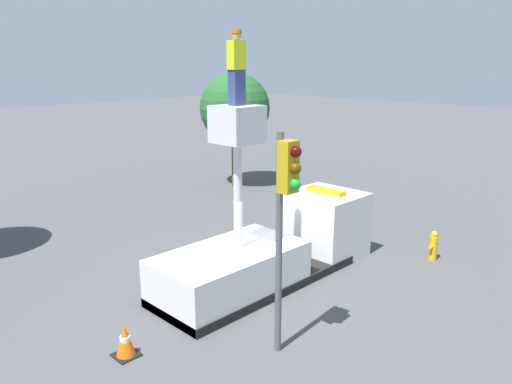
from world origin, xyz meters
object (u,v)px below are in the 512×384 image
Objects in this scene: traffic_light_pole at (285,202)px; traffic_cone_rear at (125,341)px; worker at (237,68)px; bucket_truck at (273,248)px; fire_hydrant at (433,246)px; tree_right_bg at (235,109)px.

traffic_light_pole reaches higher than traffic_cone_rear.
worker is 0.38× the size of traffic_light_pole.
fire_hydrant is (4.35, -2.66, -0.41)m from bucket_truck.
bucket_truck is at bearing -127.56° from tree_right_bg.
traffic_cone_rear is (-3.71, -0.52, -5.41)m from worker.
fire_hydrant is at bearing -12.91° from traffic_cone_rear.
traffic_light_pole is (-2.66, -2.75, 2.43)m from bucket_truck.
traffic_light_pole is at bearing -129.25° from tree_right_bg.
traffic_light_pole is at bearing -134.06° from bucket_truck.
worker is 2.40× the size of traffic_cone_rear.
tree_right_bg is at bearing 78.63° from fire_hydrant.
worker reaches higher than fire_hydrant.
traffic_cone_rear is (-5.03, -0.52, -0.52)m from bucket_truck.
worker reaches higher than traffic_light_pole.
worker is at bearing 154.84° from fire_hydrant.
traffic_cone_rear is at bearing 167.09° from fire_hydrant.
fire_hydrant is at bearing -31.51° from bucket_truck.
fire_hydrant is at bearing -101.37° from tree_right_bg.
traffic_cone_rear is at bearing -141.95° from tree_right_bg.
worker reaches higher than bucket_truck.
tree_right_bg is (2.26, 11.26, 3.28)m from fire_hydrant.
bucket_truck is 5.09m from traffic_cone_rear.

